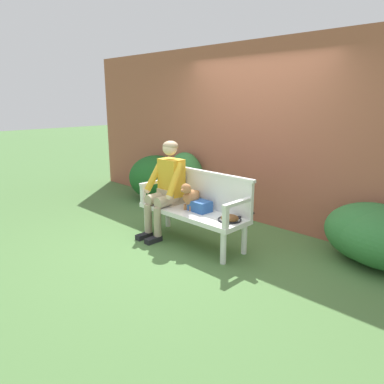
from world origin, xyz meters
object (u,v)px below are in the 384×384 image
object	(u,v)px
baseball_glove	(230,218)
sports_bag	(200,206)
garden_bench	(192,215)
person_seated	(167,185)
tennis_racket	(231,219)
dog_on_bench	(190,196)

from	to	relation	value
baseball_glove	sports_bag	distance (m)	0.54
garden_bench	person_seated	distance (m)	0.58
tennis_racket	baseball_glove	distance (m)	0.08
baseball_glove	tennis_racket	bearing A→B (deg)	85.41
garden_bench	tennis_racket	distance (m)	0.62
baseball_glove	sports_bag	size ratio (longest dim) A/B	0.79
garden_bench	dog_on_bench	world-z (taller)	dog_on_bench
garden_bench	baseball_glove	size ratio (longest dim) A/B	7.18
garden_bench	person_seated	xyz separation A→B (m)	(-0.47, -0.02, 0.33)
dog_on_bench	sports_bag	bearing A→B (deg)	16.24
person_seated	garden_bench	bearing A→B (deg)	1.87
person_seated	baseball_glove	xyz separation A→B (m)	(1.11, 0.01, -0.23)
dog_on_bench	baseball_glove	bearing A→B (deg)	-0.92
dog_on_bench	baseball_glove	distance (m)	0.69
person_seated	tennis_racket	bearing A→B (deg)	4.05
tennis_racket	garden_bench	bearing A→B (deg)	-174.26
person_seated	tennis_racket	xyz separation A→B (m)	(1.08, 0.08, -0.26)
person_seated	tennis_racket	distance (m)	1.12
dog_on_bench	sports_bag	world-z (taller)	dog_on_bench
dog_on_bench	sports_bag	size ratio (longest dim) A/B	1.33
tennis_racket	person_seated	bearing A→B (deg)	-175.95
baseball_glove	person_seated	bearing A→B (deg)	154.55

